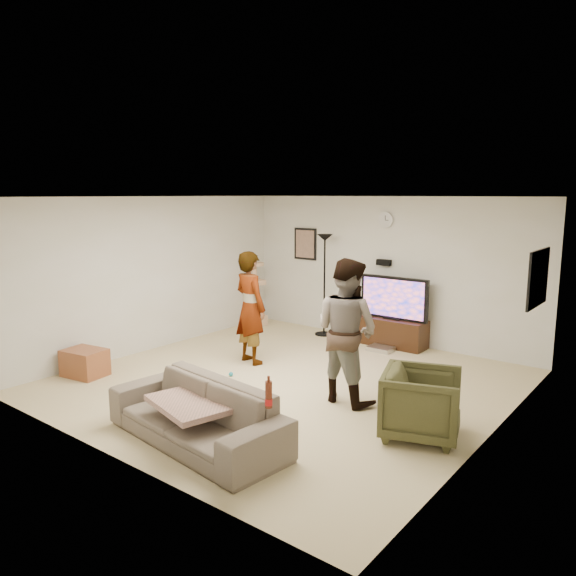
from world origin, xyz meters
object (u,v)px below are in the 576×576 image
Objects in this scene: person_left at (250,307)px; person_right at (346,331)px; floor_lamp at (324,285)px; beer_bottle at (269,395)px; tv_stand at (393,332)px; sofa at (196,414)px; cat_tree at (253,294)px; tv at (394,298)px; armchair at (421,404)px; side_table at (85,363)px.

person_right is at bearing -179.16° from person_left.
beer_bottle is (2.40, -4.42, -0.17)m from floor_lamp.
beer_bottle is (1.07, -4.53, 0.51)m from tv_stand.
sofa is 1.07m from beer_bottle.
cat_tree is at bearing 133.03° from beer_bottle.
person_right is at bearing 79.42° from sofa.
tv is 1.50× the size of armchair.
armchair is (3.14, -0.82, -0.49)m from person_left.
beer_bottle reaches higher than tv_stand.
floor_lamp is 0.86× the size of sofa.
side_table is at bearing -109.13° from floor_lamp.
floor_lamp is 3.19m from person_right.
floor_lamp is at bearing -44.25° from person_right.
person_right is 7.13× the size of beer_bottle.
beer_bottle is (1.07, -4.53, -0.08)m from tv.
person_left reaches higher than tv_stand.
sofa reaches higher than side_table.
armchair is at bearing -29.28° from cat_tree.
person_right reaches higher than side_table.
person_left is (1.56, -1.81, 0.23)m from cat_tree.
tv_stand is 1.50m from floor_lamp.
armchair is at bearing 47.55° from sofa.
tv is 0.66× the size of floor_lamp.
tv_stand is 1.41× the size of armchair.
cat_tree is 1.57× the size of armchair.
floor_lamp is 4.33m from armchair.
sofa is at bearing -72.13° from floor_lamp.
cat_tree is 2.19× the size of side_table.
tv is 4.56m from sofa.
tv is 1.34m from floor_lamp.
beer_bottle is at bearing -46.97° from cat_tree.
person_right is 1.35m from armchair.
person_right is at bearing -32.52° from cat_tree.
floor_lamp reaches higher than person_right.
person_left is 2.99× the size of side_table.
tv_stand is 3.51m from armchair.
cat_tree is 0.59× the size of sofa.
side_table is (-4.57, -1.09, -0.17)m from armchair.
floor_lamp is 3.20× the size of side_table.
cat_tree is at bearing -171.12° from floor_lamp.
armchair is (1.77, 1.55, 0.05)m from sofa.
tv reaches higher than side_table.
beer_bottle reaches higher than sofa.
side_table is (-2.80, 0.46, -0.12)m from sofa.
floor_lamp is 1.55m from cat_tree.
person_right is at bearing -75.27° from tv.
sofa is 3.71× the size of side_table.
beer_bottle is at bearing 107.95° from person_right.
sofa is 2.35m from armchair.
tv is 2.87m from cat_tree.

